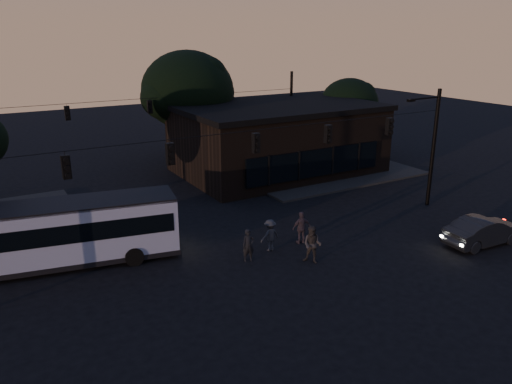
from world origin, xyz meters
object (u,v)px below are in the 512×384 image
building (277,138)px  pedestrian_b (312,245)px  car (484,231)px  bus (58,231)px  pedestrian_c (302,228)px  pedestrian_d (270,235)px  pedestrian_a (248,245)px

building → pedestrian_b: (-7.63, -15.06, -1.76)m
building → car: 18.05m
bus → pedestrian_c: bearing=-7.2°
car → pedestrian_c: size_ratio=2.59×
building → bus: bearing=-153.4°
pedestrian_b → pedestrian_d: 2.47m
bus → pedestrian_a: bus is taller
car → pedestrian_b: (-9.17, 2.82, 0.19)m
pedestrian_d → car: bearing=149.1°
bus → car: 21.66m
car → building: bearing=8.7°
pedestrian_c → pedestrian_a: bearing=15.8°
pedestrian_c → building: bearing=-109.3°
pedestrian_c → pedestrian_d: pedestrian_c is taller
pedestrian_b → car: bearing=37.1°
pedestrian_d → pedestrian_b: bearing=110.2°
bus → pedestrian_d: 10.32m
building → bus: (-18.27, -9.16, -0.94)m
building → pedestrian_d: building is taller
building → pedestrian_d: bearing=-124.0°
pedestrian_a → pedestrian_b: pedestrian_b is taller
pedestrian_a → pedestrian_d: 1.65m
bus → pedestrian_a: 9.11m
building → pedestrian_b: 16.97m
car → pedestrian_d: (-10.20, 5.06, 0.09)m
car → pedestrian_c: bearing=62.6°
pedestrian_a → pedestrian_c: (3.51, 0.46, 0.06)m
car → pedestrian_d: pedestrian_d is taller
pedestrian_a → building: bearing=66.6°
pedestrian_d → pedestrian_a: bearing=13.8°
pedestrian_a → pedestrian_c: 3.54m
building → pedestrian_c: 14.64m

